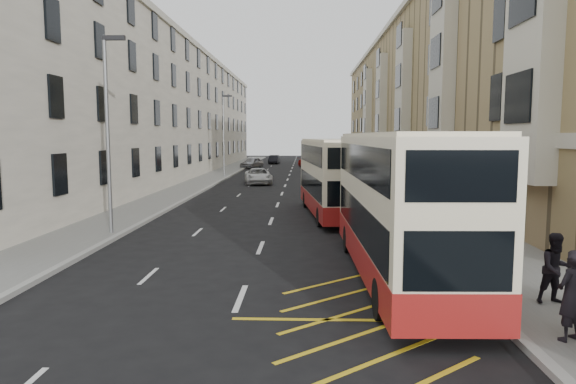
{
  "coord_description": "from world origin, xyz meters",
  "views": [
    {
      "loc": [
        1.64,
        -8.77,
        4.15
      ],
      "look_at": [
        1.08,
        8.5,
        2.26
      ],
      "focal_mm": 32.0,
      "sensor_mm": 36.0,
      "label": 1
    }
  ],
  "objects_px": {
    "double_decker_rear": "(332,177)",
    "pedestrian_mid": "(556,269)",
    "white_van": "(258,176)",
    "car_silver": "(252,163)",
    "car_dark": "(274,159)",
    "street_lamp_far": "(224,131)",
    "pedestrian_near": "(571,295)",
    "street_lamp_near": "(108,124)",
    "pedestrian_far": "(491,254)",
    "car_red": "(308,161)",
    "double_decker_front": "(399,206)"
  },
  "relations": [
    {
      "from": "double_decker_rear",
      "to": "pedestrian_mid",
      "type": "height_order",
      "value": "double_decker_rear"
    },
    {
      "from": "pedestrian_mid",
      "to": "white_van",
      "type": "xyz_separation_m",
      "value": [
        -10.07,
        32.23,
        -0.33
      ]
    },
    {
      "from": "car_silver",
      "to": "car_dark",
      "type": "relative_size",
      "value": 1.07
    },
    {
      "from": "car_silver",
      "to": "street_lamp_far",
      "type": "bearing_deg",
      "value": -72.68
    },
    {
      "from": "car_silver",
      "to": "car_dark",
      "type": "xyz_separation_m",
      "value": [
        2.24,
        10.72,
        -0.07
      ]
    },
    {
      "from": "pedestrian_mid",
      "to": "car_silver",
      "type": "relative_size",
      "value": 0.41
    },
    {
      "from": "car_silver",
      "to": "double_decker_rear",
      "type": "bearing_deg",
      "value": -56.58
    },
    {
      "from": "double_decker_rear",
      "to": "pedestrian_near",
      "type": "distance_m",
      "value": 17.1
    },
    {
      "from": "street_lamp_near",
      "to": "street_lamp_far",
      "type": "distance_m",
      "value": 30.0
    },
    {
      "from": "pedestrian_far",
      "to": "pedestrian_mid",
      "type": "bearing_deg",
      "value": 149.08
    },
    {
      "from": "street_lamp_far",
      "to": "pedestrian_far",
      "type": "xyz_separation_m",
      "value": [
        13.01,
        -37.09,
        -3.63
      ]
    },
    {
      "from": "pedestrian_far",
      "to": "white_van",
      "type": "distance_m",
      "value": 32.02
    },
    {
      "from": "street_lamp_far",
      "to": "street_lamp_near",
      "type": "bearing_deg",
      "value": -90.0
    },
    {
      "from": "car_red",
      "to": "pedestrian_mid",
      "type": "bearing_deg",
      "value": 115.64
    },
    {
      "from": "pedestrian_near",
      "to": "street_lamp_far",
      "type": "bearing_deg",
      "value": -104.01
    },
    {
      "from": "double_decker_front",
      "to": "car_red",
      "type": "xyz_separation_m",
      "value": [
        -2.26,
        56.47,
        -1.52
      ]
    },
    {
      "from": "pedestrian_near",
      "to": "pedestrian_mid",
      "type": "xyz_separation_m",
      "value": [
        0.81,
        2.26,
        -0.05
      ]
    },
    {
      "from": "double_decker_front",
      "to": "white_van",
      "type": "distance_m",
      "value": 30.45
    },
    {
      "from": "street_lamp_far",
      "to": "double_decker_rear",
      "type": "distance_m",
      "value": 26.1
    },
    {
      "from": "street_lamp_far",
      "to": "pedestrian_near",
      "type": "height_order",
      "value": "street_lamp_far"
    },
    {
      "from": "street_lamp_far",
      "to": "car_dark",
      "type": "xyz_separation_m",
      "value": [
        3.39,
        25.99,
        -3.99
      ]
    },
    {
      "from": "double_decker_front",
      "to": "double_decker_rear",
      "type": "bearing_deg",
      "value": 95.0
    },
    {
      "from": "double_decker_rear",
      "to": "pedestrian_far",
      "type": "bearing_deg",
      "value": -80.11
    },
    {
      "from": "double_decker_rear",
      "to": "car_dark",
      "type": "height_order",
      "value": "double_decker_rear"
    },
    {
      "from": "double_decker_rear",
      "to": "car_dark",
      "type": "distance_m",
      "value": 50.58
    },
    {
      "from": "car_red",
      "to": "pedestrian_near",
      "type": "bearing_deg",
      "value": 114.69
    },
    {
      "from": "street_lamp_near",
      "to": "double_decker_rear",
      "type": "xyz_separation_m",
      "value": [
        9.4,
        5.78,
        -2.61
      ]
    },
    {
      "from": "pedestrian_mid",
      "to": "pedestrian_far",
      "type": "relative_size",
      "value": 1.0
    },
    {
      "from": "car_red",
      "to": "street_lamp_far",
      "type": "bearing_deg",
      "value": 87.78
    },
    {
      "from": "street_lamp_near",
      "to": "double_decker_rear",
      "type": "relative_size",
      "value": 0.79
    },
    {
      "from": "pedestrian_near",
      "to": "pedestrian_far",
      "type": "distance_m",
      "value": 3.78
    },
    {
      "from": "pedestrian_near",
      "to": "pedestrian_far",
      "type": "bearing_deg",
      "value": -119.1
    },
    {
      "from": "street_lamp_far",
      "to": "car_silver",
      "type": "xyz_separation_m",
      "value": [
        1.15,
        15.27,
        -3.92
      ]
    },
    {
      "from": "pedestrian_near",
      "to": "white_van",
      "type": "relative_size",
      "value": 0.37
    },
    {
      "from": "double_decker_rear",
      "to": "white_van",
      "type": "relative_size",
      "value": 2.1
    },
    {
      "from": "pedestrian_near",
      "to": "pedestrian_far",
      "type": "relative_size",
      "value": 1.06
    },
    {
      "from": "pedestrian_mid",
      "to": "double_decker_rear",
      "type": "bearing_deg",
      "value": 102.0
    },
    {
      "from": "double_decker_front",
      "to": "pedestrian_near",
      "type": "xyz_separation_m",
      "value": [
        2.47,
        -4.83,
        -1.1
      ]
    },
    {
      "from": "street_lamp_far",
      "to": "white_van",
      "type": "xyz_separation_m",
      "value": [
        3.94,
        -6.38,
        -3.96
      ]
    },
    {
      "from": "double_decker_front",
      "to": "white_van",
      "type": "xyz_separation_m",
      "value": [
        -6.78,
        29.65,
        -1.48
      ]
    },
    {
      "from": "pedestrian_near",
      "to": "car_silver",
      "type": "xyz_separation_m",
      "value": [
        -12.05,
        56.14,
        -0.34
      ]
    },
    {
      "from": "street_lamp_near",
      "to": "pedestrian_mid",
      "type": "distance_m",
      "value": 16.84
    },
    {
      "from": "pedestrian_mid",
      "to": "pedestrian_near",
      "type": "bearing_deg",
      "value": -115.5
    },
    {
      "from": "pedestrian_far",
      "to": "car_dark",
      "type": "xyz_separation_m",
      "value": [
        -9.62,
        63.08,
        -0.36
      ]
    },
    {
      "from": "street_lamp_near",
      "to": "car_silver",
      "type": "bearing_deg",
      "value": 88.54
    },
    {
      "from": "street_lamp_far",
      "to": "double_decker_front",
      "type": "distance_m",
      "value": 37.67
    },
    {
      "from": "street_lamp_far",
      "to": "white_van",
      "type": "bearing_deg",
      "value": -58.29
    },
    {
      "from": "car_red",
      "to": "double_decker_rear",
      "type": "bearing_deg",
      "value": 111.47
    },
    {
      "from": "street_lamp_near",
      "to": "car_dark",
      "type": "relative_size",
      "value": 2.05
    },
    {
      "from": "double_decker_front",
      "to": "pedestrian_near",
      "type": "distance_m",
      "value": 5.54
    }
  ]
}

